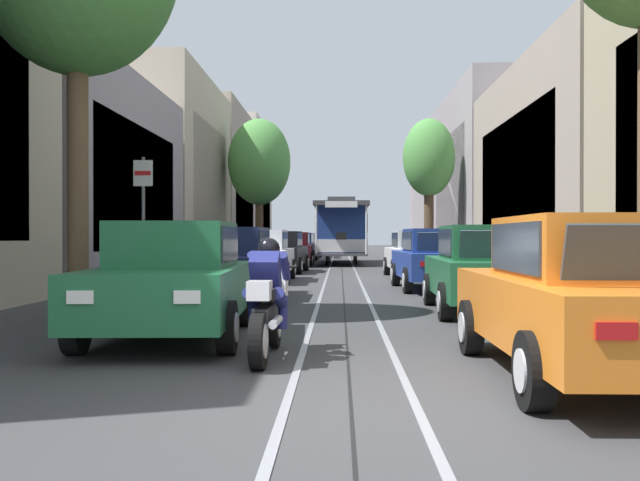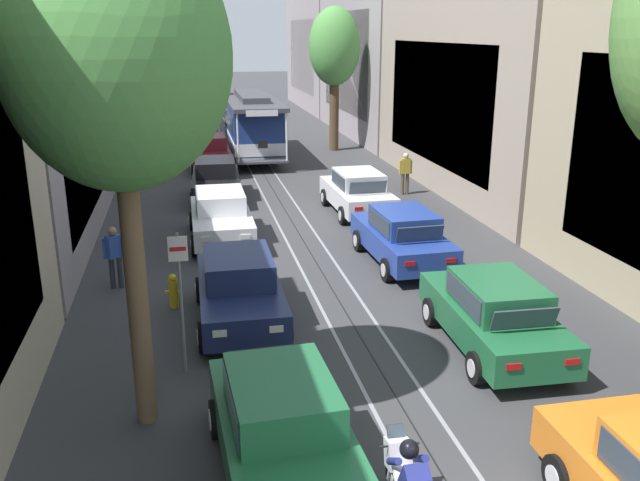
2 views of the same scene
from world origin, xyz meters
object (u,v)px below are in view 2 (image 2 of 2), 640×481
object	(u,v)px
parked_car_navy_second_left	(240,288)
parked_car_blue_sixth_left	(204,134)
street_tree_kerb_left_second	(160,49)
pedestrian_on_left_pavement	(405,171)
street_tree_kerb_right_second	(334,49)
street_sign_post	(180,289)
parked_car_white_far_left	(202,121)
parked_car_white_mid_left	(221,216)
parked_car_green_second_right	(494,314)
fire_hydrant	(173,291)
cable_car_trolley	(252,125)
parked_car_black_fourth_left	(216,180)
parked_car_blue_mid_right	(402,236)
parked_car_maroon_fifth_left	(210,152)
parked_car_white_fourth_right	(357,192)
pedestrian_on_right_pavement	(114,254)
street_tree_kerb_left_near	(116,58)
parked_car_green_near_left	(284,430)

from	to	relation	value
parked_car_navy_second_left	parked_car_blue_sixth_left	bearing A→B (deg)	89.78
street_tree_kerb_left_second	pedestrian_on_left_pavement	bearing A→B (deg)	-51.15
street_tree_kerb_right_second	parked_car_blue_sixth_left	bearing A→B (deg)	162.07
street_tree_kerb_left_second	street_sign_post	distance (m)	25.63
parked_car_white_far_left	parked_car_white_mid_left	bearing A→B (deg)	-90.51
parked_car_navy_second_left	street_tree_kerb_right_second	xyz separation A→B (m)	(7.10, 21.92, 4.62)
parked_car_green_second_right	fire_hydrant	world-z (taller)	parked_car_green_second_right
cable_car_trolley	street_sign_post	size ratio (longest dim) A/B	3.19
parked_car_black_fourth_left	pedestrian_on_left_pavement	world-z (taller)	pedestrian_on_left_pavement
parked_car_green_second_right	parked_car_blue_mid_right	world-z (taller)	same
fire_hydrant	street_tree_kerb_left_second	bearing A→B (deg)	91.33
parked_car_maroon_fifth_left	parked_car_green_second_right	bearing A→B (deg)	-76.62
parked_car_white_fourth_right	cable_car_trolley	size ratio (longest dim) A/B	0.48
street_tree_kerb_left_second	pedestrian_on_right_pavement	xyz separation A→B (m)	(-0.95, -20.37, -4.50)
parked_car_green_second_right	parked_car_blue_mid_right	distance (m)	5.58
cable_car_trolley	street_tree_kerb_left_near	bearing A→B (deg)	-100.16
parked_car_blue_sixth_left	parked_car_green_second_right	bearing A→B (deg)	-79.48
parked_car_blue_mid_right	fire_hydrant	world-z (taller)	parked_car_blue_mid_right
fire_hydrant	street_tree_kerb_right_second	bearing A→B (deg)	67.51
street_tree_kerb_left_second	parked_car_maroon_fifth_left	bearing A→B (deg)	-66.75
parked_car_white_mid_left	parked_car_black_fourth_left	world-z (taller)	same
parked_car_blue_mid_right	street_tree_kerb_left_second	world-z (taller)	street_tree_kerb_left_second
parked_car_white_far_left	cable_car_trolley	size ratio (longest dim) A/B	0.48
parked_car_navy_second_left	parked_car_blue_mid_right	world-z (taller)	same
parked_car_white_fourth_right	street_tree_kerb_right_second	bearing A→B (deg)	81.02
street_tree_kerb_left_near	parked_car_blue_sixth_left	bearing A→B (deg)	85.87
pedestrian_on_left_pavement	street_tree_kerb_right_second	bearing A→B (deg)	92.86
parked_car_blue_sixth_left	pedestrian_on_right_pavement	size ratio (longest dim) A/B	2.68
parked_car_green_near_left	street_tree_kerb_left_second	xyz separation A→B (m)	(-2.16, 28.88, 4.62)
parked_car_maroon_fifth_left	street_tree_kerb_right_second	distance (m)	9.19
parked_car_green_second_right	parked_car_white_fourth_right	xyz separation A→B (m)	(-0.04, 11.12, 0.00)
parked_car_blue_sixth_left	parked_car_white_fourth_right	bearing A→B (deg)	-72.47
parked_car_navy_second_left	street_tree_kerb_left_near	distance (m)	6.72
parked_car_navy_second_left	street_tree_kerb_left_second	bearing A→B (deg)	94.97
parked_car_green_near_left	parked_car_white_far_left	bearing A→B (deg)	89.97
parked_car_green_near_left	fire_hydrant	size ratio (longest dim) A/B	5.26
parked_car_navy_second_left	parked_car_blue_mid_right	xyz separation A→B (m)	(4.89, 3.10, 0.00)
pedestrian_on_left_pavement	street_tree_kerb_left_second	bearing A→B (deg)	128.85
parked_car_white_mid_left	parked_car_black_fourth_left	xyz separation A→B (m)	(0.13, 5.47, 0.00)
parked_car_blue_mid_right	street_tree_kerb_right_second	world-z (taller)	street_tree_kerb_right_second
parked_car_black_fourth_left	parked_car_blue_sixth_left	xyz separation A→B (m)	(-0.00, 12.41, 0.00)
fire_hydrant	parked_car_black_fourth_left	bearing A→B (deg)	81.47
street_tree_kerb_right_second	pedestrian_on_right_pavement	distance (m)	22.13
parked_car_maroon_fifth_left	parked_car_white_far_left	distance (m)	11.55
parked_car_black_fourth_left	parked_car_white_fourth_right	size ratio (longest dim) A/B	1.01
street_tree_kerb_left_near	street_tree_kerb_left_second	xyz separation A→B (m)	(-0.08, 26.88, -0.59)
parked_car_navy_second_left	parked_car_maroon_fifth_left	xyz separation A→B (m)	(0.16, 18.04, 0.00)
parked_car_green_near_left	cable_car_trolley	size ratio (longest dim) A/B	0.48
street_tree_kerb_left_near	pedestrian_on_right_pavement	size ratio (longest dim) A/B	4.91
parked_car_maroon_fifth_left	pedestrian_on_left_pavement	world-z (taller)	pedestrian_on_left_pavement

